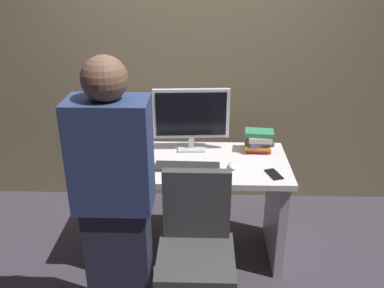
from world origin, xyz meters
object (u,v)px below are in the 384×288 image
cup_near_keyboard (138,161)px  cell_phone (274,174)px  desk (192,192)px  book_stack (259,141)px  keyboard (187,167)px  monitor (191,116)px  office_chair (196,259)px  mouse (233,166)px  person_at_desk (115,207)px

cup_near_keyboard → cell_phone: cup_near_keyboard is taller
cup_near_keyboard → desk: bearing=17.1°
book_stack → cell_phone: 0.38m
keyboard → book_stack: book_stack is taller
monitor → book_stack: size_ratio=2.56×
office_chair → desk: bearing=93.7°
keyboard → mouse: (0.30, 0.01, 0.01)m
mouse → keyboard: bearing=-178.1°
keyboard → cup_near_keyboard: cup_near_keyboard is taller
keyboard → cell_phone: bearing=-6.8°
person_at_desk → book_stack: size_ratio=7.76×
keyboard → book_stack: bearing=31.0°
desk → person_at_desk: bearing=-118.0°
desk → office_chair: size_ratio=1.41×
cell_phone → book_stack: bearing=80.3°
monitor → mouse: size_ratio=5.41×
office_chair → cup_near_keyboard: 0.75m
desk → mouse: 0.39m
monitor → keyboard: 0.39m
office_chair → mouse: bearing=66.1°
monitor → book_stack: 0.52m
monitor → cell_phone: (0.54, -0.38, -0.25)m
desk → monitor: bearing=93.6°
cup_near_keyboard → book_stack: 0.88m
office_chair → mouse: 0.67m
book_stack → monitor: bearing=178.4°
keyboard → cup_near_keyboard: size_ratio=4.27×
cup_near_keyboard → person_at_desk: bearing=-92.6°
desk → person_at_desk: person_at_desk is taller
monitor → cup_near_keyboard: 0.50m
keyboard → cup_near_keyboard: bearing=-178.6°
person_at_desk → monitor: bearing=67.9°
desk → cell_phone: 0.62m
person_at_desk → book_stack: 1.24m
book_stack → desk: bearing=-159.2°
cell_phone → keyboard: bearing=153.7°
keyboard → person_at_desk: bearing=-118.9°
keyboard → book_stack: 0.59m
desk → office_chair: (0.04, -0.62, -0.09)m
person_at_desk → keyboard: (0.35, 0.61, -0.07)m
keyboard → cell_phone: size_ratio=2.99×
cup_near_keyboard → book_stack: book_stack is taller
mouse → cup_near_keyboard: 0.63m
monitor → keyboard: bearing=-93.3°
desk → office_chair: 0.63m
mouse → book_stack: (0.20, 0.28, 0.06)m
person_at_desk → mouse: person_at_desk is taller
desk → monitor: size_ratio=2.45×
office_chair → mouse: (0.23, 0.52, 0.35)m
keyboard → mouse: mouse is taller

